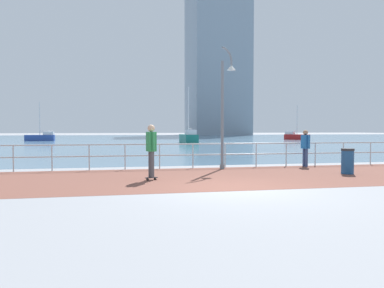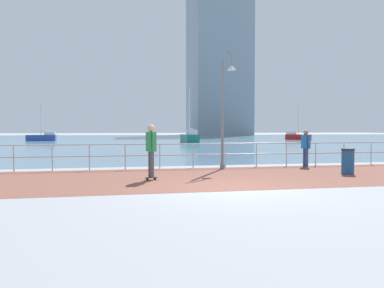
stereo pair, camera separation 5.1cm
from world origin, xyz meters
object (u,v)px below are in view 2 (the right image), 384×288
(sailboat_ivory, at_px, (190,138))
(bystander, at_px, (306,145))
(lamppost, at_px, (225,102))
(sailboat_blue, at_px, (42,137))
(sailboat_white, at_px, (297,136))
(skateboarder, at_px, (151,147))
(trash_bin, at_px, (348,161))

(sailboat_ivory, bearing_deg, bystander, -90.54)
(lamppost, relative_size, sailboat_blue, 0.92)
(sailboat_blue, relative_size, sailboat_white, 1.01)
(bystander, xyz_separation_m, sailboat_blue, (-18.39, 40.25, -0.42))
(sailboat_white, bearing_deg, sailboat_ivory, -150.95)
(sailboat_blue, xyz_separation_m, sailboat_white, (37.71, -1.49, -0.01))
(sailboat_blue, xyz_separation_m, sailboat_ivory, (18.66, -12.07, 0.11))
(lamppost, distance_m, skateboarder, 4.66)
(lamppost, bearing_deg, skateboarder, -139.21)
(trash_bin, bearing_deg, sailboat_white, 65.28)
(trash_bin, distance_m, sailboat_blue, 46.85)
(bystander, bearing_deg, trash_bin, -85.85)
(sailboat_ivory, bearing_deg, lamppost, -97.93)
(skateboarder, height_order, bystander, skateboarder)
(bystander, distance_m, sailboat_ivory, 28.18)
(sailboat_blue, height_order, sailboat_ivory, sailboat_ivory)
(trash_bin, relative_size, sailboat_white, 0.17)
(lamppost, distance_m, sailboat_ivory, 28.70)
(lamppost, bearing_deg, trash_bin, -33.65)
(lamppost, distance_m, trash_bin, 5.19)
(sailboat_blue, distance_m, sailboat_ivory, 22.23)
(bystander, distance_m, sailboat_white, 43.31)
(sailboat_white, relative_size, sailboat_ivory, 0.81)
(bystander, bearing_deg, sailboat_blue, 114.56)
(lamppost, height_order, skateboarder, lamppost)
(bystander, distance_m, sailboat_blue, 44.26)
(skateboarder, bearing_deg, sailboat_ivory, 76.93)
(skateboarder, distance_m, sailboat_blue, 44.74)
(skateboarder, relative_size, sailboat_white, 0.33)
(sailboat_blue, bearing_deg, lamppost, -70.00)
(skateboarder, bearing_deg, sailboat_white, 57.82)
(bystander, height_order, sailboat_blue, sailboat_blue)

